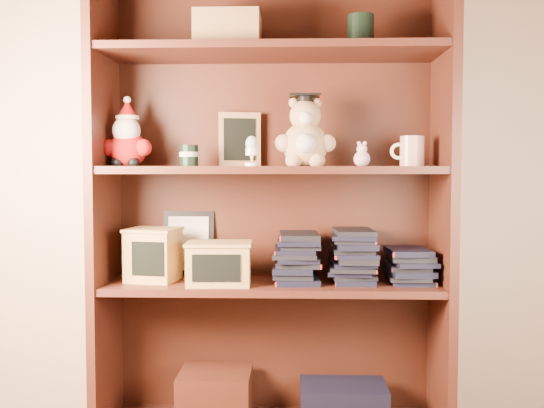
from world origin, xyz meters
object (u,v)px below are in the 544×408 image
Objects in this scene: teacher_mug at (411,151)px; treats_box at (153,254)px; bookcase at (272,215)px; grad_teddy_bear at (305,138)px.

treats_box is (-0.89, -0.00, -0.36)m from teacher_mug.
grad_teddy_bear is at bearing -26.58° from bookcase.
grad_teddy_bear is 1.30× the size of treats_box.
bookcase is 0.44m from treats_box.
treats_box is at bearing -179.95° from teacher_mug.
teacher_mug is 0.96m from treats_box.
bookcase is 6.34× the size of grad_teddy_bear.
treats_box is at bearing -172.89° from bookcase.
teacher_mug is 0.60× the size of treats_box.
grad_teddy_bear is at bearing -0.74° from treats_box.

